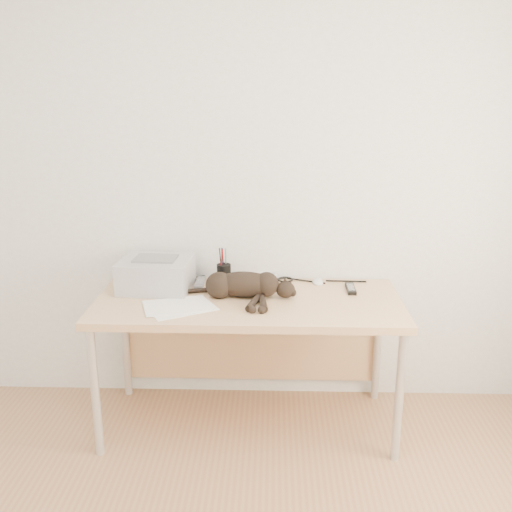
{
  "coord_description": "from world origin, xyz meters",
  "views": [
    {
      "loc": [
        0.13,
        -1.4,
        1.8
      ],
      "look_at": [
        0.04,
        1.34,
        0.99
      ],
      "focal_mm": 40.0,
      "sensor_mm": 36.0,
      "label": 1
    }
  ],
  "objects_px": {
    "printer": "(156,274)",
    "pen_cup": "(224,273)",
    "desk": "(249,317)",
    "mug": "(268,281)",
    "mouse": "(318,280)",
    "cat": "(241,286)"
  },
  "relations": [
    {
      "from": "mug",
      "to": "printer",
      "type": "bearing_deg",
      "value": -177.39
    },
    {
      "from": "mouse",
      "to": "pen_cup",
      "type": "bearing_deg",
      "value": -177.53
    },
    {
      "from": "pen_cup",
      "to": "mouse",
      "type": "distance_m",
      "value": 0.53
    },
    {
      "from": "pen_cup",
      "to": "mouse",
      "type": "xyz_separation_m",
      "value": [
        0.53,
        0.02,
        -0.04
      ]
    },
    {
      "from": "desk",
      "to": "cat",
      "type": "height_order",
      "value": "cat"
    },
    {
      "from": "cat",
      "to": "pen_cup",
      "type": "relative_size",
      "value": 3.14
    },
    {
      "from": "mug",
      "to": "pen_cup",
      "type": "height_order",
      "value": "pen_cup"
    },
    {
      "from": "desk",
      "to": "mouse",
      "type": "bearing_deg",
      "value": 26.02
    },
    {
      "from": "printer",
      "to": "mug",
      "type": "bearing_deg",
      "value": 2.61
    },
    {
      "from": "desk",
      "to": "pen_cup",
      "type": "relative_size",
      "value": 7.86
    },
    {
      "from": "printer",
      "to": "cat",
      "type": "relative_size",
      "value": 0.62
    },
    {
      "from": "desk",
      "to": "printer",
      "type": "xyz_separation_m",
      "value": [
        -0.51,
        0.06,
        0.22
      ]
    },
    {
      "from": "cat",
      "to": "mouse",
      "type": "relative_size",
      "value": 5.93
    },
    {
      "from": "desk",
      "to": "pen_cup",
      "type": "distance_m",
      "value": 0.3
    },
    {
      "from": "cat",
      "to": "mug",
      "type": "xyz_separation_m",
      "value": [
        0.14,
        0.15,
        -0.02
      ]
    },
    {
      "from": "printer",
      "to": "mug",
      "type": "relative_size",
      "value": 4.28
    },
    {
      "from": "mug",
      "to": "pen_cup",
      "type": "relative_size",
      "value": 0.45
    },
    {
      "from": "printer",
      "to": "pen_cup",
      "type": "xyz_separation_m",
      "value": [
        0.36,
        0.11,
        -0.03
      ]
    },
    {
      "from": "desk",
      "to": "cat",
      "type": "distance_m",
      "value": 0.21
    },
    {
      "from": "desk",
      "to": "pen_cup",
      "type": "height_order",
      "value": "pen_cup"
    },
    {
      "from": "desk",
      "to": "printer",
      "type": "bearing_deg",
      "value": 172.85
    },
    {
      "from": "cat",
      "to": "mug",
      "type": "height_order",
      "value": "cat"
    }
  ]
}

